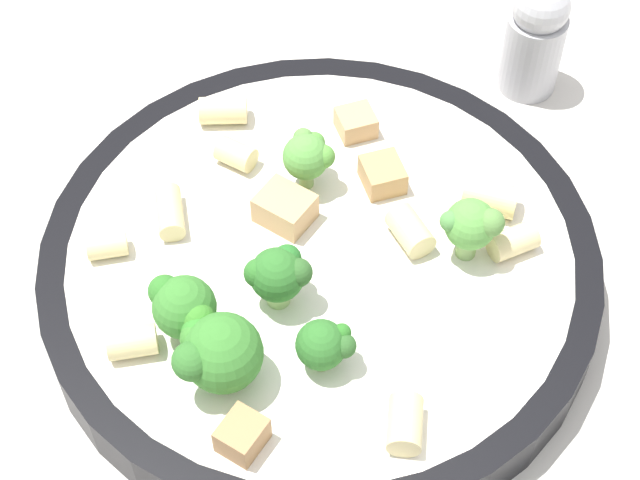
{
  "coord_description": "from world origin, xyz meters",
  "views": [
    {
      "loc": [
        -0.33,
        0.05,
        0.47
      ],
      "look_at": [
        0.0,
        0.0,
        0.04
      ],
      "focal_mm": 60.0,
      "sensor_mm": 36.0,
      "label": 1
    }
  ],
  "objects_px": {
    "broccoli_floret_3": "(310,155)",
    "rigatoni_7": "(132,342)",
    "rigatoni_6": "(170,212)",
    "chicken_chunk_1": "(285,208)",
    "broccoli_floret_1": "(278,274)",
    "chicken_chunk_0": "(242,435)",
    "pasta_bowl": "(320,266)",
    "rigatoni_0": "(490,198)",
    "chicken_chunk_2": "(356,123)",
    "rigatoni_5": "(405,424)",
    "pepper_shaker": "(535,36)",
    "broccoli_floret_2": "(184,307)",
    "broccoli_floret_4": "(323,345)",
    "rigatoni_1": "(408,224)",
    "rigatoni_3": "(513,241)",
    "broccoli_floret_5": "(217,351)",
    "chicken_chunk_3": "(383,175)",
    "rigatoni_4": "(236,154)",
    "broccoli_floret_0": "(471,225)",
    "rigatoni_8": "(107,246)",
    "rigatoni_2": "(223,111)"
  },
  "relations": [
    {
      "from": "broccoli_floret_4",
      "to": "broccoli_floret_0",
      "type": "bearing_deg",
      "value": -57.69
    },
    {
      "from": "broccoli_floret_1",
      "to": "chicken_chunk_0",
      "type": "bearing_deg",
      "value": 160.28
    },
    {
      "from": "pasta_bowl",
      "to": "broccoli_floret_4",
      "type": "xyz_separation_m",
      "value": [
        -0.07,
        0.01,
        0.03
      ]
    },
    {
      "from": "rigatoni_0",
      "to": "rigatoni_6",
      "type": "height_order",
      "value": "rigatoni_0"
    },
    {
      "from": "rigatoni_5",
      "to": "pepper_shaker",
      "type": "bearing_deg",
      "value": -28.53
    },
    {
      "from": "broccoli_floret_2",
      "to": "rigatoni_6",
      "type": "relative_size",
      "value": 1.3
    },
    {
      "from": "rigatoni_8",
      "to": "pepper_shaker",
      "type": "distance_m",
      "value": 0.28
    },
    {
      "from": "rigatoni_6",
      "to": "chicken_chunk_1",
      "type": "height_order",
      "value": "chicken_chunk_1"
    },
    {
      "from": "broccoli_floret_1",
      "to": "chicken_chunk_3",
      "type": "distance_m",
      "value": 0.09
    },
    {
      "from": "pepper_shaker",
      "to": "broccoli_floret_4",
      "type": "bearing_deg",
      "value": 140.86
    },
    {
      "from": "broccoli_floret_2",
      "to": "rigatoni_6",
      "type": "distance_m",
      "value": 0.07
    },
    {
      "from": "broccoli_floret_1",
      "to": "pepper_shaker",
      "type": "relative_size",
      "value": 0.44
    },
    {
      "from": "chicken_chunk_1",
      "to": "rigatoni_0",
      "type": "bearing_deg",
      "value": -95.65
    },
    {
      "from": "rigatoni_3",
      "to": "chicken_chunk_1",
      "type": "bearing_deg",
      "value": 70.56
    },
    {
      "from": "rigatoni_5",
      "to": "chicken_chunk_0",
      "type": "xyz_separation_m",
      "value": [
        0.01,
        0.07,
        -0.0
      ]
    },
    {
      "from": "rigatoni_4",
      "to": "pepper_shaker",
      "type": "xyz_separation_m",
      "value": [
        0.06,
        -0.19,
        0.0
      ]
    },
    {
      "from": "broccoli_floret_2",
      "to": "broccoli_floret_5",
      "type": "height_order",
      "value": "broccoli_floret_5"
    },
    {
      "from": "broccoli_floret_4",
      "to": "rigatoni_4",
      "type": "height_order",
      "value": "broccoli_floret_4"
    },
    {
      "from": "rigatoni_2",
      "to": "rigatoni_8",
      "type": "height_order",
      "value": "rigatoni_2"
    },
    {
      "from": "broccoli_floret_4",
      "to": "rigatoni_8",
      "type": "relative_size",
      "value": 1.41
    },
    {
      "from": "rigatoni_3",
      "to": "rigatoni_5",
      "type": "height_order",
      "value": "rigatoni_5"
    },
    {
      "from": "pasta_bowl",
      "to": "rigatoni_6",
      "type": "distance_m",
      "value": 0.08
    },
    {
      "from": "broccoli_floret_1",
      "to": "rigatoni_0",
      "type": "xyz_separation_m",
      "value": [
        0.04,
        -0.12,
        -0.01
      ]
    },
    {
      "from": "broccoli_floret_4",
      "to": "rigatoni_1",
      "type": "xyz_separation_m",
      "value": [
        0.07,
        -0.06,
        -0.01
      ]
    },
    {
      "from": "rigatoni_5",
      "to": "pepper_shaker",
      "type": "height_order",
      "value": "pepper_shaker"
    },
    {
      "from": "rigatoni_4",
      "to": "rigatoni_8",
      "type": "xyz_separation_m",
      "value": [
        -0.05,
        0.07,
        -0.0
      ]
    },
    {
      "from": "rigatoni_2",
      "to": "rigatoni_5",
      "type": "xyz_separation_m",
      "value": [
        -0.21,
        -0.06,
        0.0
      ]
    },
    {
      "from": "rigatoni_4",
      "to": "broccoli_floret_3",
      "type": "bearing_deg",
      "value": -118.29
    },
    {
      "from": "broccoli_floret_1",
      "to": "broccoli_floret_5",
      "type": "bearing_deg",
      "value": 139.55
    },
    {
      "from": "rigatoni_5",
      "to": "rigatoni_6",
      "type": "xyz_separation_m",
      "value": [
        0.14,
        0.1,
        -0.0
      ]
    },
    {
      "from": "broccoli_floret_5",
      "to": "rigatoni_8",
      "type": "relative_size",
      "value": 2.09
    },
    {
      "from": "rigatoni_6",
      "to": "chicken_chunk_3",
      "type": "distance_m",
      "value": 0.11
    },
    {
      "from": "rigatoni_3",
      "to": "rigatoni_7",
      "type": "relative_size",
      "value": 1.03
    },
    {
      "from": "broccoli_floret_0",
      "to": "rigatoni_0",
      "type": "height_order",
      "value": "broccoli_floret_0"
    },
    {
      "from": "rigatoni_8",
      "to": "chicken_chunk_0",
      "type": "height_order",
      "value": "chicken_chunk_0"
    },
    {
      "from": "broccoli_floret_1",
      "to": "chicken_chunk_2",
      "type": "height_order",
      "value": "broccoli_floret_1"
    },
    {
      "from": "chicken_chunk_1",
      "to": "pepper_shaker",
      "type": "xyz_separation_m",
      "value": [
        0.11,
        -0.17,
        0.0
      ]
    },
    {
      "from": "broccoli_floret_1",
      "to": "rigatoni_5",
      "type": "bearing_deg",
      "value": -150.64
    },
    {
      "from": "rigatoni_1",
      "to": "rigatoni_3",
      "type": "relative_size",
      "value": 1.06
    },
    {
      "from": "pepper_shaker",
      "to": "pasta_bowl",
      "type": "bearing_deg",
      "value": 130.91
    },
    {
      "from": "broccoli_floret_0",
      "to": "rigatoni_4",
      "type": "xyz_separation_m",
      "value": [
        0.08,
        0.11,
        -0.02
      ]
    },
    {
      "from": "broccoli_floret_4",
      "to": "broccoli_floret_5",
      "type": "relative_size",
      "value": 0.68
    },
    {
      "from": "broccoli_floret_4",
      "to": "chicken_chunk_3",
      "type": "xyz_separation_m",
      "value": [
        0.11,
        -0.05,
        -0.01
      ]
    },
    {
      "from": "pasta_bowl",
      "to": "rigatoni_1",
      "type": "height_order",
      "value": "rigatoni_1"
    },
    {
      "from": "rigatoni_3",
      "to": "broccoli_floret_1",
      "type": "bearing_deg",
      "value": 95.27
    },
    {
      "from": "broccoli_floret_1",
      "to": "chicken_chunk_0",
      "type": "height_order",
      "value": "broccoli_floret_1"
    },
    {
      "from": "broccoli_floret_3",
      "to": "rigatoni_7",
      "type": "distance_m",
      "value": 0.14
    },
    {
      "from": "rigatoni_3",
      "to": "rigatoni_4",
      "type": "relative_size",
      "value": 1.18
    },
    {
      "from": "pasta_bowl",
      "to": "rigatoni_0",
      "type": "xyz_separation_m",
      "value": [
        0.01,
        -0.09,
        0.02
      ]
    },
    {
      "from": "chicken_chunk_0",
      "to": "chicken_chunk_3",
      "type": "distance_m",
      "value": 0.17
    }
  ]
}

